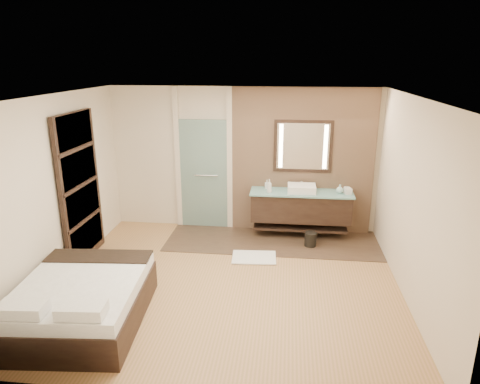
# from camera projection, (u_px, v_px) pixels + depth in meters

# --- Properties ---
(floor) EXTENTS (5.00, 5.00, 0.00)m
(floor) POSITION_uv_depth(u_px,v_px,m) (227.00, 283.00, 6.31)
(floor) COLOR olive
(floor) RESTS_ON ground
(tile_strip) EXTENTS (3.80, 1.30, 0.01)m
(tile_strip) POSITION_uv_depth(u_px,v_px,m) (272.00, 241.00, 7.76)
(tile_strip) COLOR #3C2821
(tile_strip) RESTS_ON floor
(stone_wall) EXTENTS (2.60, 0.08, 2.70)m
(stone_wall) POSITION_uv_depth(u_px,v_px,m) (302.00, 162.00, 7.88)
(stone_wall) COLOR tan
(stone_wall) RESTS_ON floor
(vanity) EXTENTS (1.85, 0.55, 0.88)m
(vanity) POSITION_uv_depth(u_px,v_px,m) (301.00, 206.00, 7.83)
(vanity) COLOR black
(vanity) RESTS_ON stone_wall
(mirror_unit) EXTENTS (1.06, 0.04, 0.96)m
(mirror_unit) POSITION_uv_depth(u_px,v_px,m) (303.00, 146.00, 7.74)
(mirror_unit) COLOR black
(mirror_unit) RESTS_ON stone_wall
(frosted_door) EXTENTS (1.10, 0.12, 2.70)m
(frosted_door) POSITION_uv_depth(u_px,v_px,m) (204.00, 170.00, 8.14)
(frosted_door) COLOR #A6D2C8
(frosted_door) RESTS_ON floor
(shoji_partition) EXTENTS (0.06, 1.20, 2.40)m
(shoji_partition) POSITION_uv_depth(u_px,v_px,m) (80.00, 188.00, 6.78)
(shoji_partition) COLOR black
(shoji_partition) RESTS_ON floor
(bed) EXTENTS (1.60, 1.93, 0.70)m
(bed) POSITION_uv_depth(u_px,v_px,m) (82.00, 301.00, 5.30)
(bed) COLOR black
(bed) RESTS_ON floor
(bath_mat) EXTENTS (0.75, 0.54, 0.02)m
(bath_mat) POSITION_uv_depth(u_px,v_px,m) (254.00, 257.00, 7.09)
(bath_mat) COLOR white
(bath_mat) RESTS_ON floor
(waste_bin) EXTENTS (0.21, 0.21, 0.26)m
(waste_bin) POSITION_uv_depth(u_px,v_px,m) (310.00, 240.00, 7.52)
(waste_bin) COLOR black
(waste_bin) RESTS_ON floor
(tissue_box) EXTENTS (0.14, 0.14, 0.10)m
(tissue_box) POSITION_uv_depth(u_px,v_px,m) (348.00, 191.00, 7.62)
(tissue_box) COLOR silver
(tissue_box) RESTS_ON vanity
(soap_bottle_a) EXTENTS (0.11, 0.11, 0.24)m
(soap_bottle_a) POSITION_uv_depth(u_px,v_px,m) (269.00, 186.00, 7.67)
(soap_bottle_a) COLOR silver
(soap_bottle_a) RESTS_ON vanity
(soap_bottle_b) EXTENTS (0.08, 0.08, 0.17)m
(soap_bottle_b) POSITION_uv_depth(u_px,v_px,m) (267.00, 184.00, 7.91)
(soap_bottle_b) COLOR #B2B2B2
(soap_bottle_b) RESTS_ON vanity
(soap_bottle_c) EXTENTS (0.14, 0.14, 0.16)m
(soap_bottle_c) POSITION_uv_depth(u_px,v_px,m) (340.00, 189.00, 7.64)
(soap_bottle_c) COLOR #A0CAC7
(soap_bottle_c) RESTS_ON vanity
(cup) EXTENTS (0.15, 0.15, 0.09)m
(cup) POSITION_uv_depth(u_px,v_px,m) (347.00, 189.00, 7.72)
(cup) COLOR white
(cup) RESTS_ON vanity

